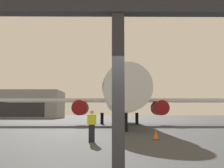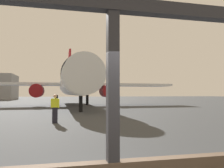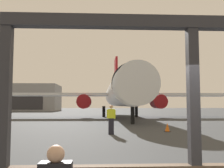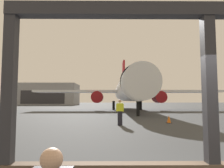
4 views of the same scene
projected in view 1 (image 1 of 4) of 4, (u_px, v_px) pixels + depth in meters
ground_plane at (110, 122)px, 43.90m from camera, size 220.00×220.00×0.00m
window_frame at (118, 135)px, 4.26m from camera, size 7.33×0.24×3.47m
airplane at (120, 98)px, 34.34m from camera, size 31.50×29.69×10.44m
ground_crew_worker at (92, 125)px, 14.71m from camera, size 0.51×0.32×1.74m
traffic_cone at (156, 135)px, 16.04m from camera, size 0.36×0.36×0.58m
distant_hangar at (24, 104)px, 82.32m from camera, size 22.76×13.87×8.14m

